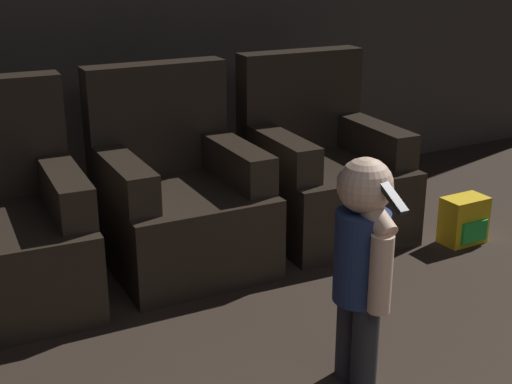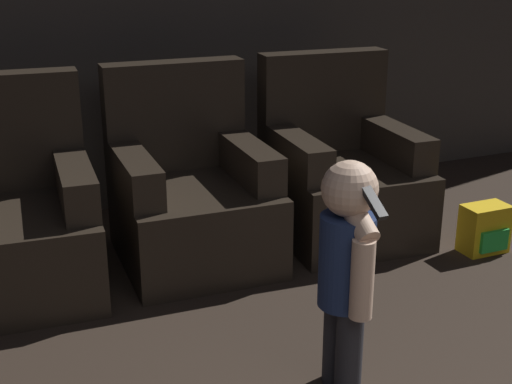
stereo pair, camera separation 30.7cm
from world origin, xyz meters
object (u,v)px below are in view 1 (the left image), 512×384
person_toddler (363,257)px  toy_backpack (464,220)px  armchair_right (321,173)px  armchair_middle (178,199)px

person_toddler → toy_backpack: person_toddler is taller
armchair_right → person_toddler: 1.64m
armchair_right → toy_backpack: 0.87m
armchair_right → person_toddler: bearing=-115.1°
toy_backpack → person_toddler: bearing=-148.9°
armchair_right → armchair_middle: bearing=-176.3°
armchair_right → toy_backpack: size_ratio=3.78×
armchair_right → toy_backpack: (0.59, -0.59, -0.21)m
person_toddler → toy_backpack: bearing=125.3°
armchair_middle → person_toddler: size_ratio=1.11×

